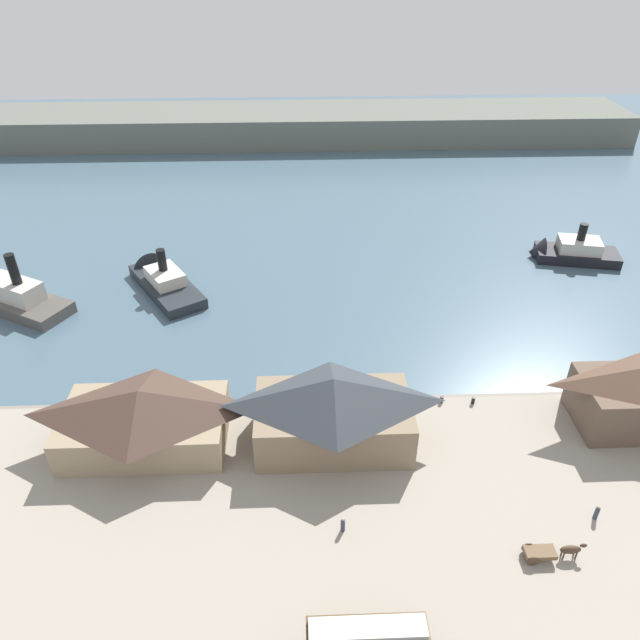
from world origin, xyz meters
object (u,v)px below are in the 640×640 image
ferry_shed_east_terminal (143,416)px  ferry_outer_harbor (7,295)px  mooring_post_center_east (442,400)px  mooring_post_west (473,400)px  horse_cart (551,551)px  ferry_shed_west_terminal (333,410)px  street_tram (367,639)px  pedestrian_walking_east (343,525)px  ferry_approaching_west (161,278)px  pedestrian_near_west_shed (597,513)px  ferry_near_quay (567,252)px

ferry_shed_east_terminal → ferry_outer_harbor: 43.79m
mooring_post_center_east → ferry_outer_harbor: ferry_outer_harbor is taller
mooring_post_west → horse_cart: bearing=-85.5°
ferry_shed_west_terminal → street_tram: (1.28, -24.61, -2.02)m
ferry_shed_west_terminal → street_tram: size_ratio=1.84×
pedestrian_walking_east → ferry_approaching_west: size_ratio=0.09×
ferry_shed_east_terminal → pedestrian_near_west_shed: size_ratio=10.33×
ferry_near_quay → pedestrian_walking_east: bearing=-127.9°
mooring_post_west → ferry_outer_harbor: ferry_outer_harbor is taller
mooring_post_west → street_tram: bearing=-118.7°
ferry_shed_west_terminal → mooring_post_center_east: (13.90, 5.83, -4.09)m
street_tram → ferry_near_quay: ferry_near_quay is taller
horse_cart → pedestrian_near_west_shed: 7.49m
pedestrian_walking_east → mooring_post_center_east: pedestrian_walking_east is taller
ferry_shed_east_terminal → mooring_post_west: 39.55m
ferry_shed_west_terminal → street_tram: bearing=-87.0°
mooring_post_center_east → ferry_near_quay: size_ratio=0.05×
ferry_near_quay → street_tram: bearing=-122.2°
pedestrian_near_west_shed → ferry_approaching_west: (-52.57, 50.82, -0.72)m
ferry_shed_east_terminal → horse_cart: (40.79, -16.81, -2.89)m
ferry_shed_east_terminal → ferry_shed_west_terminal: 21.32m
street_tram → pedestrian_walking_east: size_ratio=5.44×
mooring_post_west → mooring_post_center_east: (-3.89, 0.30, 0.00)m
ferry_approaching_west → ferry_near_quay: size_ratio=1.20×
ferry_outer_harbor → ferry_shed_east_terminal: bearing=-48.6°
ferry_shed_east_terminal → street_tram: ferry_shed_east_terminal is taller
horse_cart → pedestrian_walking_east: size_ratio=3.25×
horse_cart → ferry_outer_harbor: bearing=144.6°
street_tram → pedestrian_near_west_shed: size_ratio=5.39×
ferry_shed_west_terminal → ferry_approaching_west: ferry_shed_west_terminal is taller
pedestrian_near_west_shed → ferry_outer_harbor: 88.36m
pedestrian_near_west_shed → street_tram: bearing=-152.8°
horse_cart → ferry_near_quay: ferry_near_quay is taller
ferry_shed_west_terminal → mooring_post_center_east: bearing=22.7°
ferry_approaching_west → mooring_post_west: bearing=-36.6°
street_tram → mooring_post_center_east: (12.62, 30.44, -2.06)m
ferry_approaching_west → ferry_near_quay: (72.13, 6.42, 0.20)m
ferry_shed_west_terminal → ferry_outer_harbor: (-50.16, 33.30, -4.04)m
horse_cart → pedestrian_near_west_shed: horse_cart is taller
pedestrian_near_west_shed → mooring_post_west: pedestrian_near_west_shed is taller
ferry_shed_east_terminal → mooring_post_west: (39.09, 5.00, -3.36)m
ferry_shed_east_terminal → ferry_outer_harbor: size_ratio=0.90×
ferry_shed_east_terminal → ferry_approaching_west: (-5.60, 38.24, -3.71)m
horse_cart → pedestrian_walking_east: (-19.22, 3.78, -0.12)m
horse_cart → mooring_post_west: size_ratio=6.39×
mooring_post_west → ferry_shed_west_terminal: bearing=-162.7°
street_tram → mooring_post_center_east: bearing=67.5°
ferry_shed_west_terminal → horse_cart: 25.65m
horse_cart → pedestrian_near_west_shed: (6.18, 4.23, -0.11)m
mooring_post_west → ferry_near_quay: bearing=55.3°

